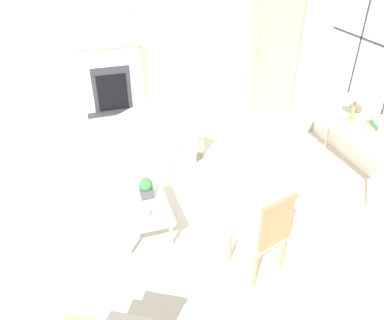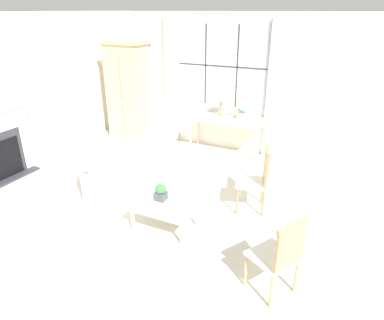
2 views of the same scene
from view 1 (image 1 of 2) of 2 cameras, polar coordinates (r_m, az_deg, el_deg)
ground_plane at (r=4.99m, az=-5.32°, el=-5.88°), size 14.00×14.00×0.00m
wall_back_windowed at (r=5.63m, az=26.05°, el=12.04°), size 7.20×0.14×2.80m
wall_left at (r=7.19m, az=-6.88°, el=18.93°), size 0.06×7.20×2.80m
fireplace at (r=7.17m, az=-12.42°, el=12.71°), size 0.34×1.22×2.10m
armoire at (r=7.17m, az=12.02°, el=15.98°), size 0.97×0.60×2.20m
console_table at (r=5.48m, az=23.62°, el=4.18°), size 1.57×0.49×0.81m
table_lamp at (r=5.41m, az=23.94°, el=9.48°), size 0.28×0.28×0.51m
potted_orchid at (r=5.19m, az=25.77°, el=5.30°), size 0.21×0.17×0.43m
armchair_upholstered at (r=5.61m, az=-4.73°, el=2.40°), size 1.24×1.22×0.80m
side_chair_wooden at (r=3.77m, az=11.32°, el=-10.56°), size 0.55×0.55×1.00m
coffee_table at (r=4.36m, az=-7.61°, el=-6.94°), size 0.86×0.57×0.38m
potted_plant_small at (r=4.35m, az=-7.01°, el=-4.20°), size 0.15×0.15×0.25m
pillar_candle at (r=4.10m, az=-7.11°, el=-8.35°), size 0.12×0.12×0.11m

